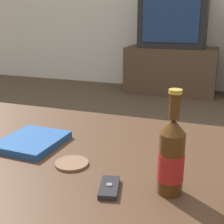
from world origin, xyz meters
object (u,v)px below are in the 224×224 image
Objects in this scene: television at (173,18)px; cell_phone at (109,187)px; table_book at (32,141)px; tv_stand at (170,70)px; beer_bottle at (171,157)px.

cell_phone is at bearing -83.97° from television.
television is at bearing 82.72° from cell_phone.
television reaches higher than table_book.
tv_stand is 0.58m from television.
television is 2.90m from beer_bottle.
cell_phone is 0.47× the size of table_book.
television reaches higher than cell_phone.
beer_bottle is (0.46, -2.85, -0.30)m from television.
beer_bottle is at bearing -80.93° from television.
table_book is at bearing -91.10° from television.
tv_stand is 2.72m from table_book.
cell_phone is (0.31, -2.90, -0.39)m from television.
television is 6.53× the size of cell_phone.
table_book is (-0.36, 0.19, 0.00)m from cell_phone.
television is 2.63× the size of beer_bottle.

